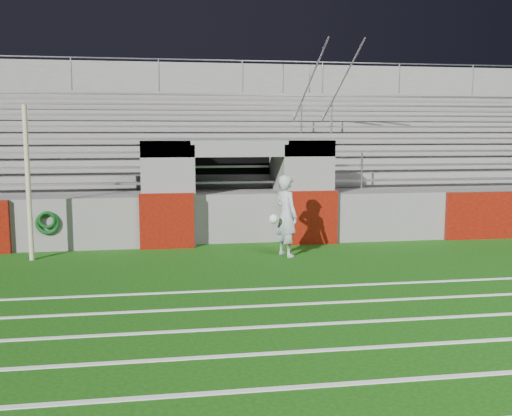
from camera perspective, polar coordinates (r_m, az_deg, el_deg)
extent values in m
plane|color=#13460B|center=(11.30, 0.41, -6.74)|extent=(90.00, 90.00, 0.00)
cylinder|color=#C6B993|center=(13.33, -21.82, 2.29)|extent=(0.11, 0.11, 3.39)
cube|color=white|center=(6.67, 7.66, -17.11)|extent=(28.00, 0.09, 0.01)
cube|color=white|center=(7.56, 5.45, -14.05)|extent=(28.00, 0.09, 0.01)
cube|color=white|center=(8.47, 3.75, -11.62)|extent=(28.00, 0.09, 0.01)
cube|color=white|center=(9.40, 2.40, -9.66)|extent=(28.00, 0.09, 0.01)
cube|color=white|center=(10.34, 1.31, -8.05)|extent=(28.00, 0.09, 0.01)
cube|color=slate|center=(14.38, -8.95, 1.50)|extent=(1.20, 1.00, 2.60)
cube|color=slate|center=(14.82, 5.11, 1.74)|extent=(1.20, 1.00, 2.60)
cube|color=black|center=(16.18, -2.56, 2.06)|extent=(2.60, 0.20, 2.50)
cube|color=slate|center=(15.00, -6.47, 1.60)|extent=(0.10, 2.20, 2.50)
cube|color=slate|center=(15.27, 2.19, 1.74)|extent=(0.10, 2.20, 2.50)
cube|color=slate|center=(14.42, -1.84, 5.98)|extent=(4.80, 1.00, 0.40)
cube|color=slate|center=(18.32, -3.30, 2.38)|extent=(26.00, 8.00, 0.20)
cube|color=slate|center=(18.38, -3.28, 0.44)|extent=(26.00, 8.00, 1.05)
cube|color=#540E07|center=(13.91, -8.90, -1.29)|extent=(1.30, 0.15, 1.35)
cube|color=#540E07|center=(14.36, 5.61, -0.97)|extent=(1.30, 0.15, 1.35)
cube|color=#540E07|center=(16.19, 21.94, -0.70)|extent=(2.20, 0.15, 1.25)
cube|color=#919499|center=(15.39, -2.24, 2.61)|extent=(23.00, 0.28, 0.06)
cube|color=slate|center=(16.24, -2.59, 2.75)|extent=(24.00, 0.75, 0.38)
cube|color=#919499|center=(16.11, -2.56, 4.18)|extent=(23.00, 0.28, 0.06)
cube|color=slate|center=(16.96, -2.87, 3.60)|extent=(24.00, 0.75, 0.76)
cube|color=#919499|center=(16.84, -2.85, 5.62)|extent=(23.00, 0.28, 0.06)
cube|color=slate|center=(17.70, -3.13, 4.38)|extent=(24.00, 0.75, 1.14)
cube|color=#919499|center=(17.57, -3.12, 6.93)|extent=(23.00, 0.28, 0.06)
cube|color=slate|center=(18.43, -3.37, 5.09)|extent=(24.00, 0.75, 1.52)
cube|color=#919499|center=(18.32, -3.37, 8.14)|extent=(23.00, 0.28, 0.06)
cube|color=slate|center=(19.17, -3.59, 5.75)|extent=(24.00, 0.75, 1.90)
cube|color=#919499|center=(19.07, -3.59, 9.25)|extent=(23.00, 0.28, 0.06)
cube|color=slate|center=(19.92, -3.80, 6.36)|extent=(24.00, 0.75, 2.28)
cube|color=#919499|center=(19.84, -3.81, 10.28)|extent=(23.00, 0.28, 0.06)
cube|color=slate|center=(20.66, -3.99, 6.92)|extent=(24.00, 0.75, 2.66)
cube|color=#919499|center=(20.60, -4.00, 11.23)|extent=(23.00, 0.28, 0.06)
cube|color=slate|center=(21.33, -4.15, 7.11)|extent=(26.00, 0.60, 5.29)
cylinder|color=#A5A8AD|center=(15.59, 7.05, 3.65)|extent=(0.05, 0.05, 1.00)
cylinder|color=#A5A8AD|center=(18.46, 4.55, 8.99)|extent=(0.05, 0.05, 1.00)
cylinder|color=#A5A8AD|center=(21.48, 2.70, 12.85)|extent=(0.05, 0.05, 1.00)
cylinder|color=#A5A8AD|center=(18.48, 4.57, 10.54)|extent=(0.05, 6.02, 3.08)
cylinder|color=#A5A8AD|center=(15.89, 10.53, 3.66)|extent=(0.05, 0.05, 1.00)
cylinder|color=#A5A8AD|center=(18.72, 7.57, 8.93)|extent=(0.05, 0.05, 1.00)
cylinder|color=#A5A8AD|center=(21.70, 5.35, 12.78)|extent=(0.05, 0.05, 1.00)
cylinder|color=#A5A8AD|center=(18.74, 7.60, 10.46)|extent=(0.05, 6.02, 3.08)
cylinder|color=#A5A8AD|center=(21.31, -18.00, 12.68)|extent=(0.05, 0.05, 1.10)
cylinder|color=#A5A8AD|center=(21.06, -9.71, 13.00)|extent=(0.05, 0.05, 1.10)
cylinder|color=#A5A8AD|center=(21.24, -1.38, 13.06)|extent=(0.05, 0.05, 1.10)
cylinder|color=#A5A8AD|center=(21.83, 6.66, 12.86)|extent=(0.05, 0.05, 1.10)
cylinder|color=#A5A8AD|center=(22.81, 14.11, 12.45)|extent=(0.05, 0.05, 1.10)
cylinder|color=#A5A8AD|center=(24.12, 20.84, 11.91)|extent=(0.05, 0.05, 1.10)
cylinder|color=#A5A8AD|center=(21.19, -4.15, 14.55)|extent=(24.00, 0.05, 0.05)
imported|color=#A6ACB0|center=(12.90, 3.04, -0.77)|extent=(0.68, 0.80, 1.85)
sphere|color=white|center=(12.61, 1.78, -1.10)|extent=(0.21, 0.21, 0.21)
torus|color=#0C4013|center=(14.19, -20.12, -1.43)|extent=(0.56, 0.10, 0.56)
torus|color=#0C4013|center=(14.13, -20.17, -1.12)|extent=(0.42, 0.08, 0.42)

